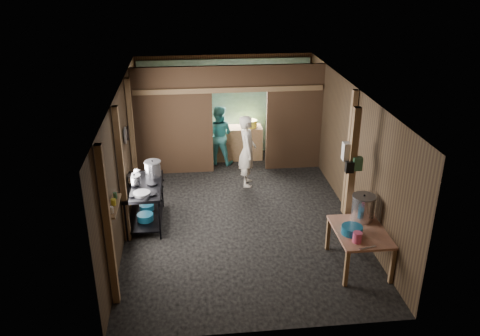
{
  "coord_description": "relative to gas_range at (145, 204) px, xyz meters",
  "views": [
    {
      "loc": [
        -0.94,
        -8.9,
        4.95
      ],
      "look_at": [
        0.0,
        -0.2,
        1.1
      ],
      "focal_mm": 36.71,
      "sensor_mm": 36.0,
      "label": 1
    }
  ],
  "objects": [
    {
      "name": "blue_tub_back",
      "position": [
        0.0,
        0.25,
        -0.2
      ],
      "size": [
        0.29,
        0.29,
        0.12
      ],
      "primitive_type": "cylinder",
      "color": "#155B80",
      "rests_on": "gas_range"
    },
    {
      "name": "jar_white",
      "position": [
        -0.27,
        -2.13,
        1.05
      ],
      "size": [
        0.07,
        0.07,
        0.1
      ],
      "primitive_type": "cylinder",
      "color": "white",
      "rests_on": "wall_shelf"
    },
    {
      "name": "back_counter",
      "position": [
        2.18,
        3.17,
        0.01
      ],
      "size": [
        1.2,
        0.5,
        0.85
      ],
      "primitive_type": "cube",
      "color": "#926A4B",
      "rests_on": "floor"
    },
    {
      "name": "jar_yellow",
      "position": [
        -0.27,
        -1.88,
        1.05
      ],
      "size": [
        0.08,
        0.08,
        0.1
      ],
      "primitive_type": "cylinder",
      "color": "yellow",
      "rests_on": "wall_shelf"
    },
    {
      "name": "ceiling",
      "position": [
        1.88,
        0.22,
        2.18
      ],
      "size": [
        4.5,
        7.0,
        0.0
      ],
      "primitive_type": "cube",
      "color": "#424242",
      "rests_on": "ground"
    },
    {
      "name": "gas_range",
      "position": [
        0.0,
        0.0,
        0.0
      ],
      "size": [
        0.73,
        1.42,
        0.84
      ],
      "primitive_type": null,
      "color": "black",
      "rests_on": "floor"
    },
    {
      "name": "stove_pot_med",
      "position": [
        -0.17,
        0.05,
        0.51
      ],
      "size": [
        0.31,
        0.31,
        0.21
      ],
      "primitive_type": null,
      "rotation": [
        0.0,
        0.0,
        0.32
      ],
      "color": "silver",
      "rests_on": "gas_range"
    },
    {
      "name": "turquoise_panel",
      "position": [
        1.88,
        3.66,
        0.83
      ],
      "size": [
        4.4,
        0.06,
        2.5
      ],
      "primitive_type": "cube",
      "color": "#81B7B7",
      "rests_on": "wall_back"
    },
    {
      "name": "pink_bucket",
      "position": [
        3.53,
        -2.19,
        0.35
      ],
      "size": [
        0.19,
        0.19,
        0.18
      ],
      "primitive_type": "cylinder",
      "rotation": [
        0.0,
        0.0,
        -0.42
      ],
      "color": "#E04D7A",
      "rests_on": "prep_table"
    },
    {
      "name": "wash_basin",
      "position": [
        3.53,
        -1.92,
        0.33
      ],
      "size": [
        0.44,
        0.44,
        0.13
      ],
      "primitive_type": "cylinder",
      "rotation": [
        0.0,
        0.0,
        -0.3
      ],
      "color": "#155B80",
      "rests_on": "prep_table"
    },
    {
      "name": "bag_white",
      "position": [
        3.68,
        -1.0,
        1.36
      ],
      "size": [
        0.22,
        0.15,
        0.32
      ],
      "primitive_type": "cube",
      "color": "white",
      "rests_on": "post_free"
    },
    {
      "name": "stove_pot_large",
      "position": [
        0.17,
        0.41,
        0.57
      ],
      "size": [
        0.43,
        0.43,
        0.34
      ],
      "primitive_type": null,
      "rotation": [
        0.0,
        0.0,
        -0.4
      ],
      "color": "silver",
      "rests_on": "gas_range"
    },
    {
      "name": "jar_green",
      "position": [
        -0.27,
        -1.66,
        1.05
      ],
      "size": [
        0.06,
        0.06,
        0.1
      ],
      "primitive_type": "cylinder",
      "color": "#386A47",
      "rests_on": "wall_shelf"
    },
    {
      "name": "cook",
      "position": [
        2.21,
        1.56,
        0.41
      ],
      "size": [
        0.43,
        0.63,
        1.66
      ],
      "primitive_type": "imported",
      "rotation": [
        0.0,
        0.0,
        1.51
      ],
      "color": "#EFE3CC",
      "rests_on": "floor"
    },
    {
      "name": "wall_right",
      "position": [
        4.13,
        0.22,
        0.88
      ],
      "size": [
        0.0,
        7.0,
        2.6
      ],
      "primitive_type": "cube",
      "color": "#45341F",
      "rests_on": "ground"
    },
    {
      "name": "yellow_tub",
      "position": [
        2.5,
        3.17,
        0.52
      ],
      "size": [
        0.33,
        0.33,
        0.18
      ],
      "primitive_type": "cylinder",
      "color": "yellow",
      "rests_on": "back_counter"
    },
    {
      "name": "cross_beam",
      "position": [
        1.88,
        2.37,
        1.63
      ],
      "size": [
        4.4,
        0.12,
        0.12
      ],
      "primitive_type": "cube",
      "color": "#926A4B",
      "rests_on": "wall_left"
    },
    {
      "name": "stock_pot",
      "position": [
        3.86,
        -1.49,
        0.49
      ],
      "size": [
        0.54,
        0.54,
        0.48
      ],
      "primitive_type": null,
      "rotation": [
        0.0,
        0.0,
        -0.43
      ],
      "color": "silver",
      "rests_on": "prep_table"
    },
    {
      "name": "worker_back",
      "position": [
        1.65,
        2.88,
        0.34
      ],
      "size": [
        0.87,
        0.76,
        1.51
      ],
      "primitive_type": "imported",
      "rotation": [
        0.0,
        0.0,
        2.86
      ],
      "color": "teal",
      "rests_on": "floor"
    },
    {
      "name": "partition_right",
      "position": [
        3.46,
        2.42,
        0.88
      ],
      "size": [
        1.35,
        0.1,
        2.6
      ],
      "primitive_type": "cube",
      "color": "#3F2B1A",
      "rests_on": "floor"
    },
    {
      "name": "stove_saucepan",
      "position": [
        -0.17,
        0.5,
        0.47
      ],
      "size": [
        0.16,
        0.16,
        0.09
      ],
      "primitive_type": "cylinder",
      "rotation": [
        0.0,
        0.0,
        -0.09
      ],
      "color": "silver",
      "rests_on": "gas_range"
    },
    {
      "name": "wall_front",
      "position": [
        1.88,
        -3.28,
        0.88
      ],
      "size": [
        4.5,
        0.0,
        2.6
      ],
      "primitive_type": "cube",
      "color": "#45341F",
      "rests_on": "ground"
    },
    {
      "name": "post_left_c",
      "position": [
        -0.3,
        1.42,
        0.88
      ],
      "size": [
        0.1,
        0.12,
        2.6
      ],
      "primitive_type": "cube",
      "color": "#926A4B",
      "rests_on": "floor"
    },
    {
      "name": "pan_lid_big",
      "position": [
        -0.33,
        0.62,
        1.23
      ],
      "size": [
        0.03,
        0.34,
        0.34
      ],
      "primitive_type": "cylinder",
      "rotation": [
        0.0,
        1.57,
        0.0
      ],
      "color": "slate",
      "rests_on": "wall_left"
    },
    {
      "name": "prep_table",
      "position": [
        3.71,
        -1.85,
        -0.08
      ],
      "size": [
        0.84,
        1.16,
        0.69
      ],
      "primitive_type": null,
      "color": "tan",
      "rests_on": "floor"
    },
    {
      "name": "wall_shelf",
      "position": [
        -0.27,
        -1.88,
        0.98
      ],
      "size": [
        0.14,
        0.8,
        0.03
      ],
      "primitive_type": "cube",
      "color": "#926A4B",
      "rests_on": "wall_left"
    },
    {
      "name": "partition_header",
      "position": [
        2.13,
        2.42,
        1.88
      ],
      "size": [
        1.3,
        0.1,
        0.6
      ],
      "primitive_type": "cube",
      "color": "#3F2B1A",
      "rests_on": "wall_back"
    },
    {
      "name": "bag_black",
      "position": [
        3.66,
        -1.16,
        1.13
      ],
      "size": [
        0.14,
        0.1,
        0.2
      ],
      "primitive_type": "cube",
      "color": "black",
      "rests_on": "post_free"
    },
    {
      "name": "knife",
      "position": [
        3.65,
        -2.38,
        0.27
      ],
      "size": [
        0.3,
        0.1,
        0.01
      ],
      "primitive_type": "cube",
      "rotation": [
        0.0,
        0.0,
        0.22
      ],
      "color": "silver",
      "rests_on": "prep_table"
    },
    {
      "name": "frying_pan",
      "position": [
        0.0,
        -0.42,
        0.45
      ],
      "size": [
        0.5,
        0.62,
        0.07
      ],
      "primitive_type": null,
      "rotation": [
        0.0,
        0.0,
        -0.4
      ],
      "color": "slate",
      "rests_on": "gas_range"
    },
    {
      "name": "bag_green",
      "position": [
        3.8,
        -1.14,
        1.18
      ],
      "size": [
        0.16,
        0.12,
        0.24
      ],
      "primitive_type": "cube",
      "color": "#386A47",
      "rests_on": "post_free"
    },
    {
      "name": "post_right",
      "position": [
        4.06,
        0.02,
        0.88
      ],
      "size": [
        0.1,
        0.12,
        2.6
      ],
      "primitive_type": "cube",
      "color": "#926A4B",
      "rests_on": "floor"
    },
    {
      "name": "blue_tub_front",
      "position": [
        0.0,
        -0.18,
        -0.19
      ],
      "size": [
        0.32,
        0.32,
        0.13
      ],
      "primitive_type": "cylinder",
      "color": "#155B80",
      "rests_on": "gas_range"
    },
    {
      "name": "post_free",
      "position": [
        3.73,
        -1.08,
        0.88
      ],
      "size": [
        0.12,
        0.12,
        2.6
      ],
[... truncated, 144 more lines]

